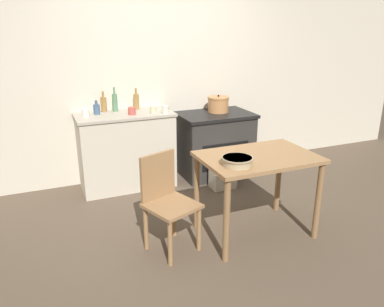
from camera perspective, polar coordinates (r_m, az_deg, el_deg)
The scene contains 17 objects.
ground_plane at distance 3.84m, azimuth 2.90°, elevation -10.69°, with size 14.00×14.00×0.00m, color brown.
wall_back at distance 4.86m, azimuth -5.12°, elevation 11.49°, with size 8.00×0.07×2.55m.
counter_cabinet at distance 4.61m, azimuth -9.96°, elevation 0.49°, with size 1.13×0.57×0.92m.
stove at distance 4.95m, azimuth 3.44°, elevation 1.49°, with size 0.94×0.67×0.83m.
work_table at distance 3.47m, azimuth 9.94°, elevation -2.21°, with size 1.04×0.71×0.79m.
chair at distance 3.28m, azimuth -3.88°, elevation -7.02°, with size 0.51×0.51×0.86m.
flour_sack at distance 4.59m, azimuth 4.72°, elevation -3.22°, with size 0.29×0.20×0.34m, color beige.
stock_pot at distance 4.91m, azimuth 4.02°, elevation 7.50°, with size 0.28×0.28×0.22m.
mixing_bowl_large at distance 3.15m, azimuth 6.90°, elevation -1.11°, with size 0.27×0.27×0.07m.
bottle_far_left at distance 4.68m, azimuth -8.49°, elevation 7.90°, with size 0.07×0.07×0.26m.
bottle_left at distance 4.61m, azimuth -13.32°, elevation 7.37°, with size 0.07×0.07×0.24m.
bottle_mid_left at distance 4.49m, azimuth -14.33°, elevation 6.59°, with size 0.08×0.08×0.16m.
bottle_center_left at distance 4.60m, azimuth -11.67°, elevation 7.68°, with size 0.06×0.06×0.29m.
cup_center at distance 4.44m, azimuth -5.93°, elevation 6.64°, with size 0.07×0.07×0.08m, color beige.
cup_center_right at distance 4.38m, azimuth -15.91°, elevation 5.91°, with size 0.09×0.09×0.09m, color silver.
cup_mid_right at distance 4.40m, azimuth -9.15°, elevation 6.43°, with size 0.09×0.09×0.09m, color #B74C42.
cup_right at distance 4.40m, azimuth -4.08°, elevation 6.70°, with size 0.08×0.08×0.10m, color silver.
Camera 1 is at (-1.47, -3.00, 1.90)m, focal length 35.00 mm.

